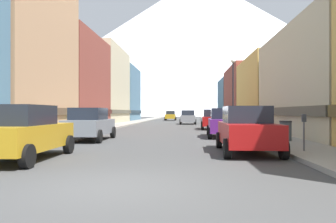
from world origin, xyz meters
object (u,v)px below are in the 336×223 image
Objects in this scene: car_right_0 at (247,129)px; parking_meter_near at (304,127)px; streetlamp_right at (233,83)px; car_right_1 at (224,123)px; car_driving_0 at (171,116)px; potted_plant_0 at (25,129)px; pedestrian_0 at (246,119)px; potted_plant_1 at (74,123)px; car_left_0 at (23,132)px; trash_bin_right at (286,131)px; car_left_1 at (90,124)px; car_driving_1 at (188,117)px; car_right_2 at (213,119)px.

car_right_0 reaches higher than parking_meter_near.
streetlamp_right reaches higher than car_right_0.
car_right_1 is 41.08m from car_driving_0.
car_driving_0 is 5.00× the size of potted_plant_0.
potted_plant_1 is at bearing -169.17° from pedestrian_0.
parking_meter_near is 1.51× the size of potted_plant_0.
car_left_0 reaches higher than trash_bin_right.
car_left_1 is at bearing 90.00° from car_left_0.
car_right_1 is at bearing 103.37° from parking_meter_near.
potted_plant_0 is (-13.35, 0.41, -0.00)m from trash_bin_right.
car_right_1 is 11.51m from potted_plant_1.
pedestrian_0 reaches higher than car_driving_0.
car_driving_0 is 19.11m from car_driving_1.
car_left_0 is at bearing -162.78° from car_right_0.
potted_plant_0 is 16.64m from pedestrian_0.
car_right_1 is at bearing -110.60° from pedestrian_0.
pedestrian_0 is 0.30× the size of streetlamp_right.
car_right_2 is 3.96m from streetlamp_right.
car_right_1 is (7.60, 2.70, 0.00)m from car_left_1.
car_left_0 and car_right_0 have the same top height.
car_driving_0 is 4.49× the size of trash_bin_right.
parking_meter_near is 0.23× the size of streetlamp_right.
car_left_1 is at bearing -137.44° from pedestrian_0.
streetlamp_right reaches higher than pedestrian_0.
car_left_1 is 13.64m from pedestrian_0.
car_left_0 is at bearing -111.49° from car_right_2.
car_left_0 is 7.96m from car_right_0.
car_left_0 and car_right_1 have the same top height.
parking_meter_near is (9.55, -5.51, 0.11)m from car_left_1.
car_driving_0 is 44.59m from potted_plant_0.
car_right_1 is 8.12m from streetlamp_right.
car_left_0 is 19.87m from streetlamp_right.
car_driving_1 is 19.85m from potted_plant_1.
pedestrian_0 is (4.65, -15.35, 0.05)m from car_driving_1.
potted_plant_1 is at bearing 102.87° from car_left_0.
potted_plant_0 is (-3.20, 6.48, -0.26)m from car_left_0.
car_left_0 is 1.00× the size of car_left_1.
streetlamp_right is (3.75, -14.54, 3.09)m from car_driving_1.
trash_bin_right is (0.60, 4.27, -0.37)m from parking_meter_near.
car_driving_1 is at bearing 99.89° from car_right_2.
potted_plant_0 is 16.80m from streetlamp_right.
parking_meter_near is 14.75m from pedestrian_0.
car_driving_1 is 3.31× the size of parking_meter_near.
car_right_1 is 2.58× the size of pedestrian_0.
potted_plant_1 is 0.18× the size of streetlamp_right.
car_left_1 and car_driving_1 have the same top height.
car_left_0 is at bearing -99.61° from car_driving_1.
parking_meter_near is 15.85m from streetlamp_right.
car_left_1 is 1.00× the size of car_right_0.
streetlamp_right is at bearing 15.19° from potted_plant_1.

